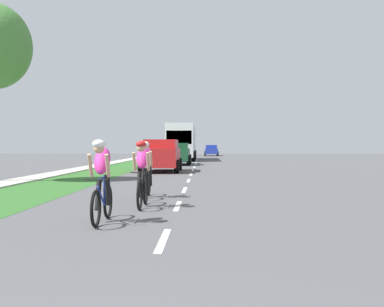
{
  "coord_description": "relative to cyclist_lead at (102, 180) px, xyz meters",
  "views": [
    {
      "loc": [
        0.63,
        -1.08,
        1.47
      ],
      "look_at": [
        -0.0,
        23.82,
        1.03
      ],
      "focal_mm": 42.91,
      "sensor_mm": 36.0,
      "label": 1
    }
  ],
  "objects": [
    {
      "name": "ground_plane",
      "position": [
        1.3,
        12.47,
        -0.81
      ],
      "size": [
        120.0,
        120.0,
        0.0
      ],
      "primitive_type": "plane",
      "color": "#4C4C4F"
    },
    {
      "name": "grass_verge",
      "position": [
        -3.55,
        12.47,
        -0.81
      ],
      "size": [
        2.87,
        70.0,
        0.01
      ],
      "primitive_type": "cube",
      "color": "#2D6026",
      "rests_on": "ground_plane"
    },
    {
      "name": "sidewalk_concrete",
      "position": [
        -5.62,
        12.47,
        -0.81
      ],
      "size": [
        1.27,
        70.0,
        0.1
      ],
      "primitive_type": "cube",
      "color": "#B2ADA3",
      "rests_on": "ground_plane"
    },
    {
      "name": "lane_markings_center",
      "position": [
        1.3,
        16.47,
        -0.81
      ],
      "size": [
        0.12,
        53.8,
        0.01
      ],
      "color": "white",
      "rests_on": "ground_plane"
    },
    {
      "name": "cyclist_lead",
      "position": [
        0.0,
        0.0,
        0.0
      ],
      "size": [
        0.42,
        1.72,
        1.58
      ],
      "color": "black",
      "rests_on": "ground_plane"
    },
    {
      "name": "cyclist_trailing",
      "position": [
        0.48,
        2.19,
        0.0
      ],
      "size": [
        0.42,
        1.72,
        1.58
      ],
      "color": "black",
      "rests_on": "ground_plane"
    },
    {
      "name": "cyclist_distant",
      "position": [
        0.32,
        4.2,
        0.0
      ],
      "size": [
        0.42,
        1.72,
        1.58
      ],
      "color": "black",
      "rests_on": "ground_plane"
    },
    {
      "name": "suv_red",
      "position": [
        -0.44,
        16.99,
        0.14
      ],
      "size": [
        2.15,
        4.7,
        1.79
      ],
      "color": "red",
      "rests_on": "ground_plane"
    },
    {
      "name": "pickup_dark_green",
      "position": [
        -0.15,
        26.11,
        0.02
      ],
      "size": [
        2.22,
        5.1,
        1.64
      ],
      "color": "#194C2D",
      "rests_on": "ground_plane"
    },
    {
      "name": "bus_white",
      "position": [
        -0.24,
        37.51,
        1.17
      ],
      "size": [
        2.78,
        11.6,
        3.48
      ],
      "color": "silver",
      "rests_on": "ground_plane"
    },
    {
      "name": "sedan_blue",
      "position": [
        3.02,
        56.02,
        -0.04
      ],
      "size": [
        1.98,
        4.3,
        1.52
      ],
      "color": "#23389E",
      "rests_on": "ground_plane"
    }
  ]
}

